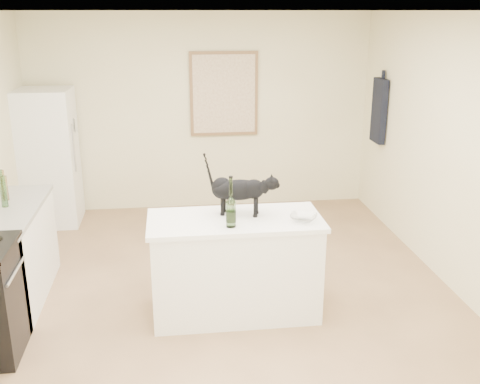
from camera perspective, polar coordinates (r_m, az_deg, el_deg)
name	(u,v)px	position (r m, az deg, el deg)	size (l,w,h in m)	color
floor	(222,301)	(5.37, -1.82, -11.01)	(5.50, 5.50, 0.00)	#A37D57
ceiling	(219,10)	(4.70, -2.15, 17.96)	(5.50, 5.50, 0.00)	white
wall_back	(202,113)	(7.55, -3.93, 8.03)	(4.50, 4.50, 0.00)	beige
wall_front	(284,348)	(2.36, 4.47, -15.50)	(4.50, 4.50, 0.00)	beige
wall_right	(465,159)	(5.54, 21.91, 3.09)	(5.50, 5.50, 0.00)	beige
island_base	(235,268)	(5.00, -0.50, -7.74)	(1.44, 0.67, 0.86)	white
island_top	(235,221)	(4.83, -0.52, -2.92)	(1.50, 0.70, 0.04)	white
left_cabinets	(9,257)	(5.64, -22.43, -6.10)	(0.60, 1.40, 0.86)	white
left_countertop	(3,211)	(5.48, -22.98, -1.79)	(0.62, 1.44, 0.04)	gray
fridge	(48,158)	(7.40, -18.93, 3.32)	(0.68, 0.68, 1.70)	white
artwork_frame	(224,94)	(7.51, -1.64, 9.93)	(0.90, 0.03, 1.10)	brown
artwork_canvas	(224,94)	(7.49, -1.62, 9.91)	(0.82, 0.00, 1.02)	beige
hanging_garment	(379,111)	(7.32, 13.96, 8.01)	(0.08, 0.34, 0.80)	black
black_cat	(238,193)	(4.84, -0.16, -0.05)	(0.58, 0.17, 0.40)	black
wine_bottle	(231,205)	(4.57, -0.93, -1.31)	(0.08, 0.08, 0.38)	#365D25
glass_bowl	(304,218)	(4.78, 6.48, -2.62)	(0.23, 0.23, 0.06)	white
fridge_paper	(74,125)	(7.33, -16.48, 6.56)	(0.00, 0.13, 0.17)	white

